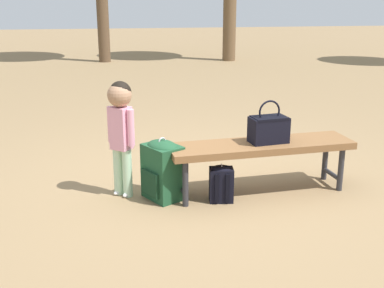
{
  "coord_description": "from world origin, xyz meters",
  "views": [
    {
      "loc": [
        0.71,
        4.1,
        1.69
      ],
      "look_at": [
        0.11,
        0.11,
        0.45
      ],
      "focal_mm": 46.71,
      "sensor_mm": 36.0,
      "label": 1
    }
  ],
  "objects_px": {
    "child_standing": "(121,121)",
    "backpack_large": "(162,168)",
    "backpack_small": "(221,182)",
    "handbag": "(269,128)",
    "park_bench": "(261,149)"
  },
  "relations": [
    {
      "from": "child_standing",
      "to": "backpack_large",
      "type": "xyz_separation_m",
      "value": [
        -0.33,
        0.12,
        -0.39
      ]
    },
    {
      "from": "child_standing",
      "to": "backpack_small",
      "type": "distance_m",
      "value": 0.98
    },
    {
      "from": "handbag",
      "to": "child_standing",
      "type": "xyz_separation_m",
      "value": [
        1.24,
        -0.1,
        0.09
      ]
    },
    {
      "from": "handbag",
      "to": "child_standing",
      "type": "distance_m",
      "value": 1.25
    },
    {
      "from": "backpack_large",
      "to": "handbag",
      "type": "bearing_deg",
      "value": -178.88
    },
    {
      "from": "child_standing",
      "to": "backpack_large",
      "type": "distance_m",
      "value": 0.53
    },
    {
      "from": "park_bench",
      "to": "backpack_large",
      "type": "relative_size",
      "value": 3.03
    },
    {
      "from": "backpack_small",
      "to": "park_bench",
      "type": "bearing_deg",
      "value": -158.67
    },
    {
      "from": "park_bench",
      "to": "backpack_small",
      "type": "xyz_separation_m",
      "value": [
        0.37,
        0.15,
        -0.23
      ]
    },
    {
      "from": "handbag",
      "to": "backpack_large",
      "type": "distance_m",
      "value": 0.96
    },
    {
      "from": "backpack_small",
      "to": "backpack_large",
      "type": "bearing_deg",
      "value": -15.38
    },
    {
      "from": "park_bench",
      "to": "backpack_large",
      "type": "bearing_deg",
      "value": 0.96
    },
    {
      "from": "child_standing",
      "to": "backpack_large",
      "type": "relative_size",
      "value": 1.84
    },
    {
      "from": "park_bench",
      "to": "handbag",
      "type": "xyz_separation_m",
      "value": [
        -0.06,
        -0.0,
        0.18
      ]
    },
    {
      "from": "backpack_large",
      "to": "backpack_small",
      "type": "distance_m",
      "value": 0.51
    }
  ]
}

